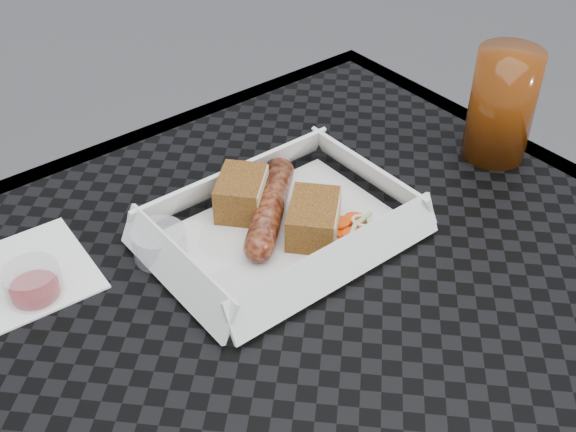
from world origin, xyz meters
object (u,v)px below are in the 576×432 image
(drink_glass, at_px, (502,105))
(food_tray, at_px, (282,234))
(patio_table, at_px, (319,411))
(bratwurst, at_px, (270,207))

(drink_glass, bearing_deg, food_tray, 172.64)
(food_tray, bearing_deg, patio_table, -116.12)
(bratwurst, height_order, drink_glass, drink_glass)
(patio_table, distance_m, food_tray, 0.17)
(patio_table, xyz_separation_m, food_tray, (0.07, 0.14, 0.08))
(drink_glass, bearing_deg, patio_table, -163.26)
(drink_glass, bearing_deg, bratwurst, 167.61)
(food_tray, height_order, drink_glass, drink_glass)
(bratwurst, distance_m, drink_glass, 0.28)
(patio_table, relative_size, food_tray, 3.64)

